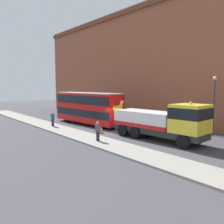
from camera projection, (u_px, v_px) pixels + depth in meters
ground_plane at (116, 132)px, 25.52m from camera, size 120.00×120.00×0.00m
near_kerb at (82, 136)px, 22.89m from camera, size 60.00×2.80×0.15m
building_facade at (166, 61)px, 29.82m from camera, size 60.00×1.50×16.00m
recovery_tow_truck at (162, 121)px, 21.26m from camera, size 10.22×3.24×3.67m
double_decker_bus at (88, 107)px, 30.44m from camera, size 11.16×3.29×4.06m
pedestrian_onlooker at (53, 119)px, 28.16m from camera, size 0.44×0.48×1.71m
pedestrian_bystander at (98, 131)px, 20.60m from camera, size 0.48×0.42×1.71m
traffic_cone_near_bus at (101, 130)px, 24.82m from camera, size 0.36×0.36×0.72m
street_lamp at (214, 101)px, 23.09m from camera, size 0.36×0.36×5.83m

